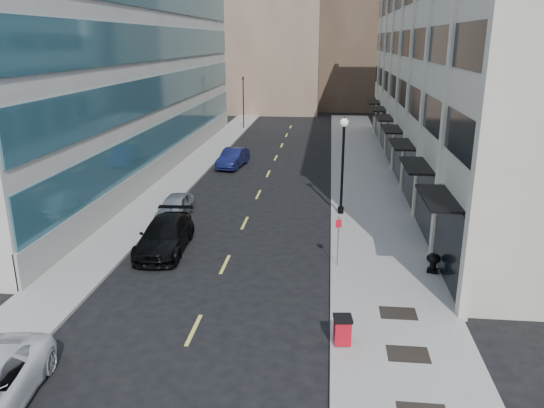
% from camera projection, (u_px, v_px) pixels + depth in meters
% --- Properties ---
extents(ground, '(160.00, 160.00, 0.00)m').
position_uv_depth(ground, '(179.00, 361.00, 17.61)').
color(ground, black).
rests_on(ground, ground).
extents(sidewalk_right, '(5.00, 80.00, 0.15)m').
position_uv_depth(sidewalk_right, '(368.00, 197.00, 35.81)').
color(sidewalk_right, gray).
rests_on(sidewalk_right, ground).
extents(sidewalk_left, '(3.00, 80.00, 0.15)m').
position_uv_depth(sidewalk_left, '(167.00, 191.00, 37.25)').
color(sidewalk_left, gray).
rests_on(sidewalk_left, ground).
extents(building_right, '(15.30, 46.50, 18.25)m').
position_uv_depth(building_right, '(499.00, 57.00, 38.84)').
color(building_right, beige).
rests_on(building_right, ground).
extents(building_left, '(16.14, 46.00, 20.00)m').
position_uv_depth(building_left, '(70.00, 43.00, 41.93)').
color(building_left, beige).
rests_on(building_left, ground).
extents(skyline_tan_near, '(14.00, 18.00, 28.00)m').
position_uv_depth(skyline_tan_near, '(274.00, 13.00, 78.45)').
color(skyline_tan_near, '#997F64').
rests_on(skyline_tan_near, ground).
extents(skyline_tan_far, '(12.00, 14.00, 22.00)m').
position_uv_depth(skyline_tan_far, '(221.00, 35.00, 89.86)').
color(skyline_tan_far, '#997F64').
rests_on(skyline_tan_far, ground).
extents(skyline_stone, '(10.00, 14.00, 20.00)m').
position_uv_depth(skyline_stone, '(425.00, 42.00, 75.47)').
color(skyline_stone, beige).
rests_on(skyline_stone, ground).
extents(grate_mid, '(1.40, 1.00, 0.01)m').
position_uv_depth(grate_mid, '(408.00, 354.00, 17.73)').
color(grate_mid, black).
rests_on(grate_mid, sidewalk_right).
extents(grate_far, '(1.40, 1.00, 0.01)m').
position_uv_depth(grate_far, '(398.00, 313.00, 20.39)').
color(grate_far, black).
rests_on(grate_far, sidewalk_right).
extents(road_centerline, '(0.15, 68.20, 0.01)m').
position_uv_depth(road_centerline, '(252.00, 207.00, 33.75)').
color(road_centerline, '#D8CC4C').
rests_on(road_centerline, ground).
extents(traffic_signal, '(0.66, 0.66, 6.98)m').
position_uv_depth(traffic_signal, '(243.00, 80.00, 62.06)').
color(traffic_signal, black).
rests_on(traffic_signal, ground).
extents(car_black_pickup, '(2.55, 5.64, 1.60)m').
position_uv_depth(car_black_pickup, '(165.00, 235.00, 26.67)').
color(car_black_pickup, black).
rests_on(car_black_pickup, ground).
extents(car_silver_sedan, '(1.68, 4.08, 1.38)m').
position_uv_depth(car_silver_sedan, '(175.00, 206.00, 31.69)').
color(car_silver_sedan, '#9C9EA4').
rests_on(car_silver_sedan, ground).
extents(car_blue_sedan, '(2.24, 4.86, 1.54)m').
position_uv_depth(car_blue_sedan, '(233.00, 158.00, 44.30)').
color(car_blue_sedan, '#121646').
rests_on(car_blue_sedan, ground).
extents(trash_bin, '(0.70, 0.75, 1.03)m').
position_uv_depth(trash_bin, '(342.00, 329.00, 18.20)').
color(trash_bin, '#B70C1C').
rests_on(trash_bin, sidewalk_right).
extents(lamppost, '(0.49, 0.49, 5.89)m').
position_uv_depth(lamppost, '(343.00, 157.00, 31.16)').
color(lamppost, black).
rests_on(lamppost, sidewalk_right).
extents(sign_post, '(0.28, 0.11, 2.40)m').
position_uv_depth(sign_post, '(338.00, 234.00, 24.32)').
color(sign_post, slate).
rests_on(sign_post, sidewalk_right).
extents(urn_planter, '(0.64, 0.64, 0.89)m').
position_uv_depth(urn_planter, '(433.00, 261.00, 23.87)').
color(urn_planter, black).
rests_on(urn_planter, sidewalk_right).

